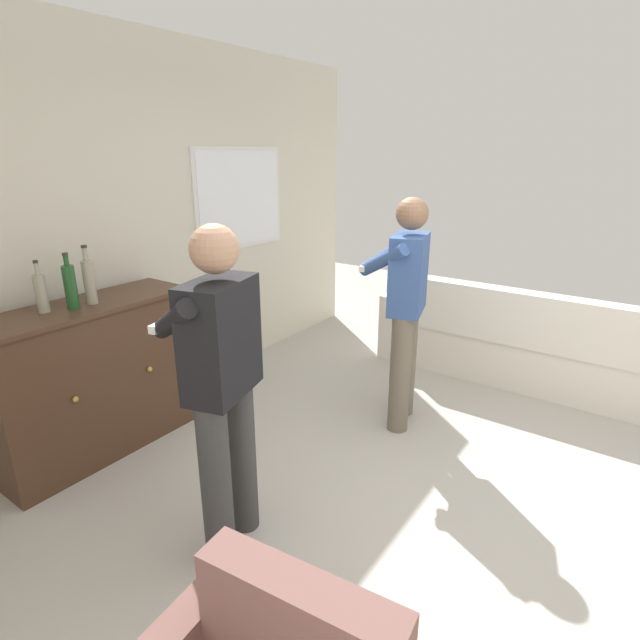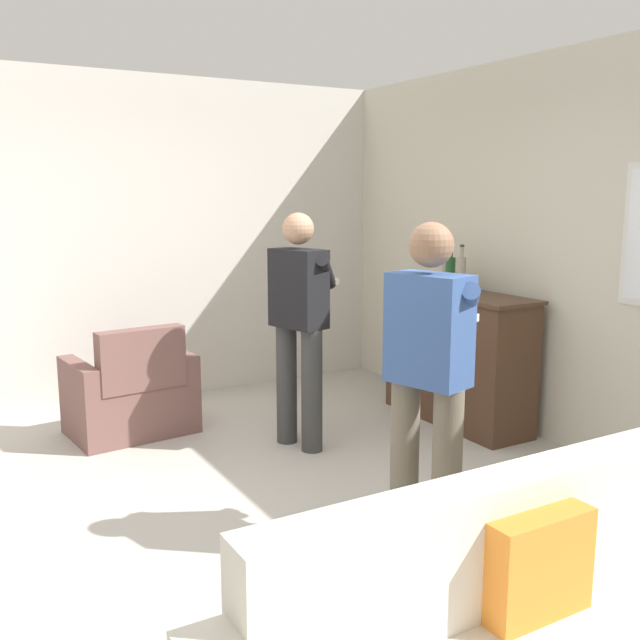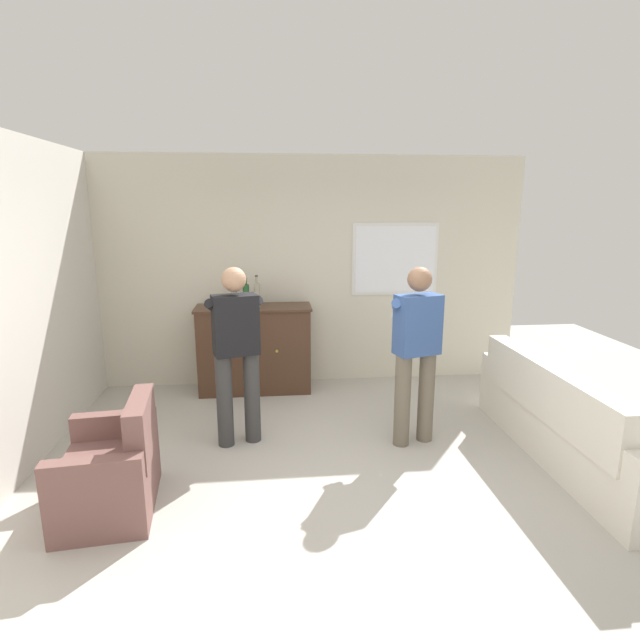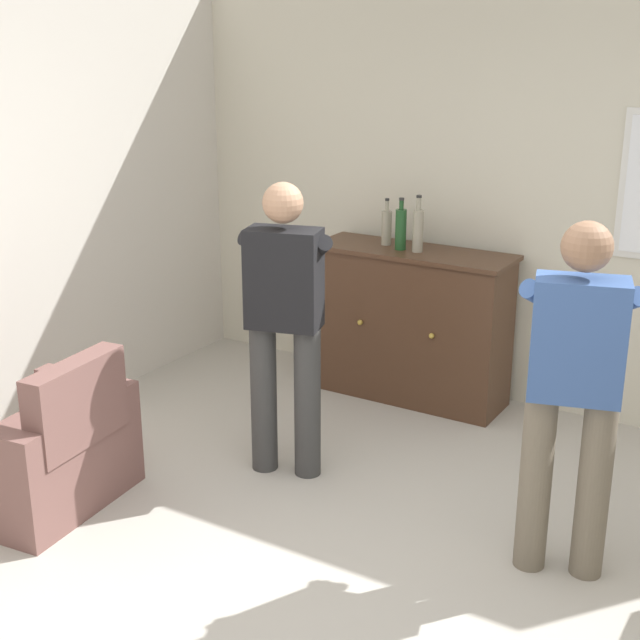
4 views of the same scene
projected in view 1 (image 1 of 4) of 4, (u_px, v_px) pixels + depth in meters
The scene contains 9 objects.
ground at pixel (462, 518), 2.83m from camera, with size 10.40×10.40×0.00m, color #B2ADA3.
wall_back_with_window at pixel (145, 228), 3.84m from camera, with size 5.20×0.15×2.80m.
couch at pixel (510, 345), 4.42m from camera, with size 0.57×2.40×0.88m.
sideboard_cabinet at pixel (95, 379), 3.33m from camera, with size 1.36×0.49×1.05m.
bottle_wine_green at pixel (41, 292), 2.97m from camera, with size 0.07×0.07×0.32m.
bottle_liquor_amber at pixel (70, 286), 3.04m from camera, with size 0.07×0.07×0.35m.
bottle_spirits_clear at pixel (89, 280), 3.13m from camera, with size 0.07×0.07×0.37m.
person_standing_left at pixel (221, 381), 2.36m from camera, with size 0.54×0.52×1.68m.
person_standing_right at pixel (405, 304), 3.55m from camera, with size 0.54×0.52×1.68m.
Camera 1 is at (-2.35, -0.68, 1.98)m, focal length 28.00 mm.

